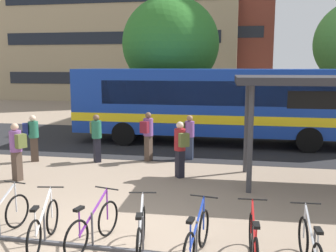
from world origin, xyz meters
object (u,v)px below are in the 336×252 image
Objects in this scene: parked_bicycle_blue_5 at (197,239)px; commuter_navy_pack_6 at (32,135)px; parked_bicycle_silver_7 at (310,249)px; commuter_olive_pack_2 at (96,135)px; parked_bicycle_silver_4 at (141,234)px; parked_bicycle_red_6 at (253,243)px; commuter_maroon_pack_1 at (148,133)px; street_tree_1 at (171,44)px; commuter_olive_pack_3 at (180,146)px; city_bus at (213,103)px; commuter_olive_pack_5 at (17,148)px; parked_bicycle_white_2 at (44,226)px; commuter_olive_pack_4 at (189,134)px; parked_bicycle_purple_3 at (93,227)px.

commuter_navy_pack_6 reaches higher than parked_bicycle_blue_5.
parked_bicycle_silver_7 is 8.70m from commuter_olive_pack_2.
parked_bicycle_blue_5 is 8.68m from commuter_navy_pack_6.
parked_bicycle_silver_4 is 0.99× the size of parked_bicycle_red_6.
street_tree_1 is at bearing 21.09° from commuter_maroon_pack_1.
parked_bicycle_red_6 is 1.01× the size of commuter_olive_pack_3.
commuter_navy_pack_6 is (-5.37, 1.02, -0.03)m from commuter_olive_pack_3.
city_bus is 5.57m from commuter_olive_pack_2.
commuter_olive_pack_5 is at bearing 60.71° from parked_bicycle_silver_7.
commuter_olive_pack_5 is (-5.26, -6.54, -0.79)m from city_bus.
commuter_olive_pack_2 is (-4.17, 6.21, 0.58)m from parked_bicycle_blue_5.
city_bus is 7.05× the size of parked_bicycle_white_2.
city_bus is at bearing 6.42° from commuter_navy_pack_6.
parked_bicycle_red_6 is at bearing -68.24° from commuter_navy_pack_6.
commuter_maroon_pack_1 reaches higher than commuter_olive_pack_5.
commuter_maroon_pack_1 reaches higher than commuter_olive_pack_4.
parked_bicycle_purple_3 is at bearing -85.86° from street_tree_1.
commuter_olive_pack_3 is at bearing -86.85° from commuter_olive_pack_4.
commuter_olive_pack_5 is at bearing -103.88° from street_tree_1.
parked_bicycle_white_2 is at bearing -89.55° from street_tree_1.
parked_bicycle_red_6 is at bearing 0.95° from commuter_olive_pack_2.
commuter_olive_pack_2 is (-3.17, 6.20, 0.58)m from parked_bicycle_silver_4.
commuter_maroon_pack_1 is 1.47m from commuter_olive_pack_4.
parked_bicycle_blue_5 and parked_bicycle_silver_7 have the same top height.
parked_bicycle_silver_4 is at bearing 86.05° from parked_bicycle_silver_7.
commuter_maroon_pack_1 is 4.03m from commuter_navy_pack_6.
commuter_olive_pack_5 reaches higher than parked_bicycle_blue_5.
commuter_olive_pack_2 reaches higher than parked_bicycle_red_6.
city_bus is at bearing 10.87° from parked_bicycle_blue_5.
commuter_olive_pack_5 is (-5.64, 3.69, 0.60)m from parked_bicycle_blue_5.
commuter_olive_pack_3 is 4.78m from commuter_olive_pack_5.
commuter_maroon_pack_1 is 1.04× the size of commuter_olive_pack_2.
parked_bicycle_white_2 is at bearing 86.49° from parked_bicycle_silver_7.
commuter_olive_pack_4 is at bearing 19.19° from parked_bicycle_silver_7.
parked_bicycle_silver_7 is 15.83m from street_tree_1.
parked_bicycle_silver_4 is (1.87, 0.00, 0.00)m from parked_bicycle_white_2.
street_tree_1 reaches higher than parked_bicycle_blue_5.
parked_bicycle_silver_4 is 0.99× the size of parked_bicycle_silver_7.
parked_bicycle_blue_5 is at bearing 87.77° from parked_bicycle_red_6.
city_bus reaches higher than parked_bicycle_silver_7.
commuter_olive_pack_4 is (0.89, 7.01, 0.54)m from parked_bicycle_purple_3.
commuter_olive_pack_5 is (-4.59, -3.47, 0.06)m from commuter_olive_pack_4.
street_tree_1 is (-0.11, 14.45, 4.11)m from parked_bicycle_white_2.
parked_bicycle_silver_7 is at bearing -100.92° from parked_bicycle_silver_4.
city_bus is at bearing 9.44° from parked_bicycle_silver_7.
commuter_maroon_pack_1 is at bearing -157.24° from commuter_olive_pack_4.
parked_bicycle_silver_7 is 0.99× the size of commuter_maroon_pack_1.
commuter_olive_pack_3 is at bearing -141.27° from commuter_olive_pack_5.
commuter_olive_pack_4 is 0.94× the size of commuter_olive_pack_5.
commuter_olive_pack_3 is at bearing -9.80° from parked_bicycle_silver_4.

